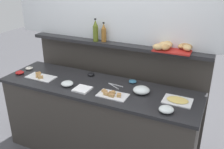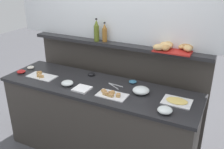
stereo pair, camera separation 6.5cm
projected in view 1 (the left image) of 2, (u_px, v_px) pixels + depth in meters
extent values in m
plane|color=#4C4C51|center=(118.00, 127.00, 3.65)|extent=(12.00, 12.00, 0.00)
cube|color=#3D3833|center=(98.00, 122.00, 2.97)|extent=(2.23, 0.64, 0.89)
cube|color=#232326|center=(97.00, 87.00, 2.79)|extent=(2.27, 0.68, 0.03)
cube|color=#3D3833|center=(116.00, 90.00, 3.33)|extent=(2.28, 0.08, 1.26)
cube|color=#232326|center=(115.00, 44.00, 3.03)|extent=(2.28, 0.22, 0.04)
cube|color=white|center=(41.00, 77.00, 2.99)|extent=(0.35, 0.18, 0.01)
cube|color=#AD7A47|center=(38.00, 74.00, 3.05)|extent=(0.06, 0.07, 0.01)
cube|color=#E5C666|center=(38.00, 73.00, 3.05)|extent=(0.06, 0.07, 0.01)
cube|color=#AD7A47|center=(38.00, 73.00, 3.05)|extent=(0.06, 0.07, 0.01)
cube|color=#AD7A47|center=(38.00, 77.00, 2.98)|extent=(0.07, 0.07, 0.01)
cube|color=#E5C666|center=(38.00, 76.00, 2.98)|extent=(0.07, 0.07, 0.01)
cube|color=#AD7A47|center=(38.00, 75.00, 2.97)|extent=(0.07, 0.07, 0.01)
cube|color=#AD7A47|center=(41.00, 78.00, 2.95)|extent=(0.07, 0.07, 0.01)
cube|color=#E5C666|center=(41.00, 77.00, 2.94)|extent=(0.07, 0.07, 0.01)
cube|color=#AD7A47|center=(40.00, 77.00, 2.94)|extent=(0.07, 0.07, 0.01)
cube|color=silver|center=(113.00, 95.00, 2.57)|extent=(0.31, 0.18, 0.01)
cube|color=#AD7A47|center=(111.00, 96.00, 2.53)|extent=(0.06, 0.04, 0.01)
cube|color=#E5C666|center=(111.00, 95.00, 2.53)|extent=(0.06, 0.04, 0.01)
cube|color=#AD7A47|center=(111.00, 95.00, 2.53)|extent=(0.06, 0.04, 0.01)
cube|color=#AD7A47|center=(112.00, 93.00, 2.59)|extent=(0.06, 0.07, 0.01)
cube|color=#E5C666|center=(112.00, 92.00, 2.58)|extent=(0.06, 0.07, 0.01)
cube|color=#AD7A47|center=(112.00, 92.00, 2.58)|extent=(0.06, 0.07, 0.01)
cube|color=#AD7A47|center=(106.00, 94.00, 2.57)|extent=(0.06, 0.05, 0.01)
cube|color=#E5C666|center=(106.00, 94.00, 2.56)|extent=(0.06, 0.05, 0.01)
cube|color=#AD7A47|center=(106.00, 93.00, 2.56)|extent=(0.06, 0.05, 0.01)
cube|color=#AD7A47|center=(104.00, 92.00, 2.62)|extent=(0.07, 0.06, 0.01)
cube|color=#E5C666|center=(104.00, 91.00, 2.61)|extent=(0.07, 0.06, 0.01)
cube|color=#AD7A47|center=(104.00, 90.00, 2.61)|extent=(0.07, 0.06, 0.01)
cube|color=#AD7A47|center=(119.00, 96.00, 2.54)|extent=(0.05, 0.07, 0.01)
cube|color=#E5C666|center=(119.00, 95.00, 2.53)|extent=(0.05, 0.07, 0.01)
cube|color=#AD7A47|center=(119.00, 94.00, 2.53)|extent=(0.05, 0.07, 0.01)
cube|color=white|center=(177.00, 101.00, 2.46)|extent=(0.28, 0.21, 0.01)
ellipsoid|color=#E5C666|center=(178.00, 100.00, 2.45)|extent=(0.21, 0.15, 0.01)
ellipsoid|color=silver|center=(141.00, 90.00, 2.61)|extent=(0.18, 0.18, 0.07)
ellipsoid|color=#F28C4C|center=(141.00, 91.00, 2.62)|extent=(0.14, 0.14, 0.04)
ellipsoid|color=silver|center=(67.00, 84.00, 2.77)|extent=(0.14, 0.14, 0.05)
ellipsoid|color=#E5CC66|center=(67.00, 84.00, 2.78)|extent=(0.11, 0.11, 0.03)
ellipsoid|color=silver|center=(166.00, 109.00, 2.27)|extent=(0.14, 0.14, 0.05)
ellipsoid|color=#BF4C3F|center=(166.00, 110.00, 2.27)|extent=(0.11, 0.11, 0.03)
ellipsoid|color=black|center=(91.00, 74.00, 3.04)|extent=(0.09, 0.09, 0.03)
ellipsoid|color=red|center=(20.00, 72.00, 3.09)|extent=(0.11, 0.11, 0.04)
ellipsoid|color=teal|center=(133.00, 81.00, 2.85)|extent=(0.09, 0.09, 0.03)
ellipsoid|color=silver|center=(29.00, 68.00, 3.23)|extent=(0.09, 0.09, 0.03)
cylinder|color=#B7BABF|center=(116.00, 85.00, 2.79)|extent=(0.18, 0.03, 0.01)
cylinder|color=#B7BABF|center=(114.00, 86.00, 2.76)|extent=(0.16, 0.10, 0.01)
sphere|color=#B7BABF|center=(109.00, 83.00, 2.83)|extent=(0.01, 0.01, 0.01)
cube|color=white|center=(82.00, 89.00, 2.68)|extent=(0.17, 0.17, 0.02)
cylinder|color=#8E5B23|center=(104.00, 35.00, 3.03)|extent=(0.06, 0.06, 0.16)
cone|color=#8E5B23|center=(104.00, 26.00, 2.98)|extent=(0.05, 0.05, 0.06)
cylinder|color=black|center=(104.00, 23.00, 2.97)|extent=(0.02, 0.02, 0.02)
cylinder|color=#56661E|center=(96.00, 34.00, 3.04)|extent=(0.06, 0.06, 0.19)
cone|color=#56661E|center=(95.00, 23.00, 2.99)|extent=(0.05, 0.05, 0.07)
cylinder|color=black|center=(95.00, 19.00, 2.97)|extent=(0.03, 0.03, 0.02)
cube|color=#B2231E|center=(173.00, 50.00, 2.72)|extent=(0.40, 0.26, 0.02)
ellipsoid|color=tan|center=(165.00, 45.00, 2.75)|extent=(0.18, 0.15, 0.07)
ellipsoid|color=tan|center=(182.00, 46.00, 2.75)|extent=(0.12, 0.17, 0.06)
ellipsoid|color=tan|center=(168.00, 44.00, 2.79)|extent=(0.14, 0.16, 0.07)
ellipsoid|color=tan|center=(187.00, 48.00, 2.66)|extent=(0.14, 0.15, 0.06)
ellipsoid|color=tan|center=(165.00, 46.00, 2.74)|extent=(0.15, 0.12, 0.06)
ellipsoid|color=tan|center=(158.00, 47.00, 2.69)|extent=(0.16, 0.15, 0.07)
ellipsoid|color=#AD7A47|center=(186.00, 46.00, 2.72)|extent=(0.17, 0.13, 0.07)
ellipsoid|color=#B7844C|center=(166.00, 47.00, 2.68)|extent=(0.09, 0.12, 0.06)
ellipsoid|color=tan|center=(166.00, 45.00, 2.76)|extent=(0.14, 0.16, 0.06)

